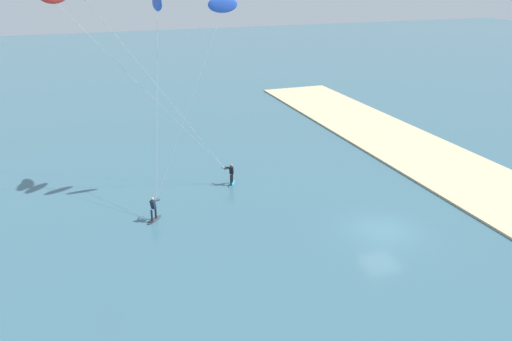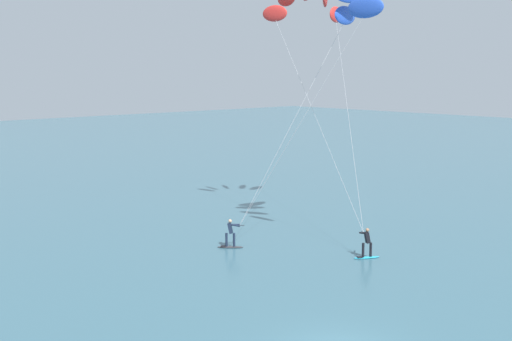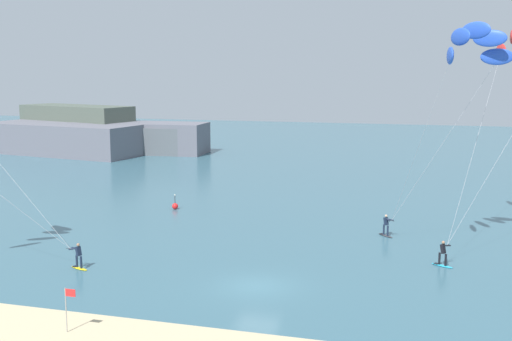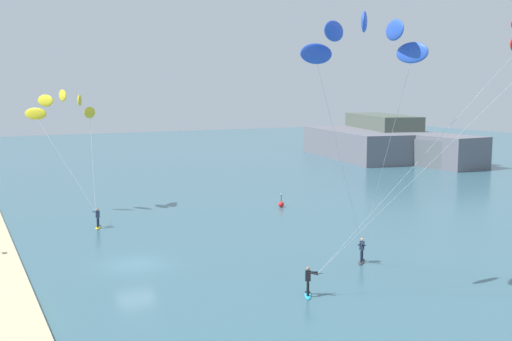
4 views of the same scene
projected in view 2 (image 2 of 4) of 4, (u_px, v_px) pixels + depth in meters
kitesurfer_mid_water at (351, 5)px, 36.77m from camera, size 8.83×8.03×15.58m
kitesurfer_far_out at (308, 11)px, 44.80m from camera, size 9.30×12.71×15.97m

